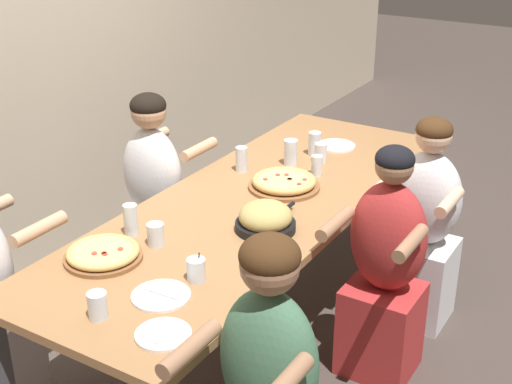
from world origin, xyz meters
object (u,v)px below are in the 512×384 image
at_px(pizza_board_main, 284,183).
at_px(diner_near_midright, 423,232).
at_px(cocktail_glass_blue, 196,271).
at_px(drinking_glass_a, 315,145).
at_px(drinking_glass_h, 98,306).
at_px(drinking_glass_c, 131,220).
at_px(drinking_glass_g, 156,235).
at_px(skillet_bowl, 266,219).
at_px(diner_far_center, 155,204).
at_px(drinking_glass_b, 317,167).
at_px(drinking_glass_d, 241,159).
at_px(diner_near_center, 385,276).
at_px(empty_plate_a, 161,296).
at_px(drinking_glass_e, 291,154).
at_px(pizza_board_second, 103,254).
at_px(empty_plate_c, 163,334).
at_px(drinking_glass_f, 321,153).
at_px(empty_plate_b, 336,146).

height_order(pizza_board_main, diner_near_midright, diner_near_midright).
distance_m(cocktail_glass_blue, drinking_glass_a, 1.50).
bearing_deg(drinking_glass_h, drinking_glass_c, 29.95).
bearing_deg(pizza_board_main, drinking_glass_g, 167.91).
height_order(skillet_bowl, diner_far_center, diner_far_center).
relative_size(drinking_glass_h, diner_far_center, 0.09).
xyz_separation_m(drinking_glass_b, diner_far_center, (-0.41, 0.80, -0.25)).
bearing_deg(diner_near_midright, diner_far_center, 19.50).
distance_m(drinking_glass_b, drinking_glass_d, 0.41).
relative_size(drinking_glass_a, diner_near_midright, 0.12).
distance_m(drinking_glass_b, drinking_glass_h, 1.62).
relative_size(drinking_glass_a, diner_far_center, 0.11).
height_order(drinking_glass_a, drinking_glass_b, drinking_glass_a).
distance_m(diner_near_midright, diner_near_center, 0.53).
distance_m(empty_plate_a, drinking_glass_e, 1.47).
height_order(pizza_board_main, pizza_board_second, pizza_board_main).
relative_size(pizza_board_main, drinking_glass_c, 2.55).
xyz_separation_m(empty_plate_c, diner_near_midright, (1.67, -0.39, -0.23)).
height_order(drinking_glass_e, drinking_glass_f, drinking_glass_e).
bearing_deg(drinking_glass_f, pizza_board_main, -179.80).
bearing_deg(drinking_glass_g, drinking_glass_e, -2.47).
xyz_separation_m(empty_plate_c, cocktail_glass_blue, (0.37, 0.12, 0.04)).
distance_m(drinking_glass_c, drinking_glass_e, 1.13).
distance_m(drinking_glass_a, drinking_glass_h, 1.89).
bearing_deg(diner_near_center, skillet_bowl, 27.01).
bearing_deg(empty_plate_c, drinking_glass_h, 96.79).
bearing_deg(drinking_glass_a, skillet_bowl, -165.76).
distance_m(pizza_board_main, drinking_glass_c, 0.87).
distance_m(skillet_bowl, diner_near_center, 0.62).
bearing_deg(empty_plate_c, drinking_glass_a, 10.78).
bearing_deg(drinking_glass_d, empty_plate_b, -24.58).
distance_m(empty_plate_c, drinking_glass_a, 1.89).
xyz_separation_m(empty_plate_c, drinking_glass_b, (1.59, 0.20, 0.04)).
bearing_deg(empty_plate_a, drinking_glass_e, 9.10).
height_order(cocktail_glass_blue, diner_far_center, diner_far_center).
bearing_deg(empty_plate_c, drinking_glass_e, 13.53).
height_order(skillet_bowl, drinking_glass_g, skillet_bowl).
bearing_deg(cocktail_glass_blue, drinking_glass_f, 6.07).
height_order(pizza_board_second, drinking_glass_a, drinking_glass_a).
distance_m(empty_plate_c, drinking_glass_d, 1.54).
height_order(empty_plate_a, drinking_glass_b, drinking_glass_b).
xyz_separation_m(empty_plate_b, drinking_glass_c, (-1.50, 0.30, 0.07)).
height_order(empty_plate_a, drinking_glass_f, drinking_glass_f).
relative_size(empty_plate_a, drinking_glass_a, 1.71).
height_order(drinking_glass_f, diner_near_midright, diner_near_midright).
bearing_deg(diner_far_center, skillet_bowl, -18.03).
bearing_deg(drinking_glass_e, pizza_board_second, 173.29).
xyz_separation_m(drinking_glass_e, drinking_glass_f, (0.12, -0.13, -0.01)).
xyz_separation_m(drinking_glass_h, diner_near_midright, (1.70, -0.66, -0.27)).
bearing_deg(skillet_bowl, drinking_glass_c, 125.45).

